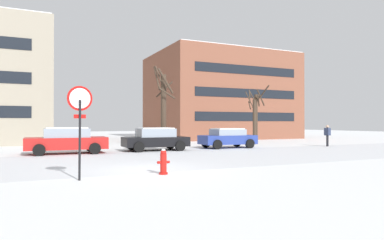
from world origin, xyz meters
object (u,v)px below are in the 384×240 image
(parked_car_black, at_px, (156,139))
(parked_car_blue, at_px, (228,138))
(stop_sign, at_px, (80,114))
(pedestrian_crossing, at_px, (327,134))
(parked_car_red, at_px, (67,140))
(fire_hydrant, at_px, (163,161))

(parked_car_black, distance_m, parked_car_blue, 5.33)
(parked_car_black, bearing_deg, stop_sign, -120.40)
(stop_sign, xyz_separation_m, pedestrian_crossing, (18.85, 8.44, -1.10))
(parked_car_blue, bearing_deg, stop_sign, -137.94)
(stop_sign, relative_size, parked_car_red, 0.65)
(parked_car_blue, bearing_deg, parked_car_black, -179.14)
(pedestrian_crossing, bearing_deg, parked_car_black, 172.95)
(stop_sign, relative_size, parked_car_blue, 0.74)
(fire_hydrant, xyz_separation_m, parked_car_black, (3.12, 9.87, 0.30))
(stop_sign, xyz_separation_m, fire_hydrant, (2.77, 0.18, -1.58))
(fire_hydrant, relative_size, pedestrian_crossing, 0.55)
(pedestrian_crossing, bearing_deg, fire_hydrant, -152.80)
(parked_car_red, xyz_separation_m, parked_car_blue, (10.65, 0.09, -0.06))
(parked_car_black, xyz_separation_m, pedestrian_crossing, (12.96, -1.60, 0.19))
(parked_car_red, bearing_deg, parked_car_black, 0.10)
(fire_hydrant, distance_m, parked_car_blue, 13.05)
(parked_car_blue, xyz_separation_m, pedestrian_crossing, (7.63, -1.68, 0.22))
(stop_sign, bearing_deg, pedestrian_crossing, 24.12)
(fire_hydrant, bearing_deg, stop_sign, -176.38)
(parked_car_red, bearing_deg, stop_sign, -93.22)
(pedestrian_crossing, bearing_deg, stop_sign, -155.88)
(parked_car_blue, bearing_deg, pedestrian_crossing, -12.44)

